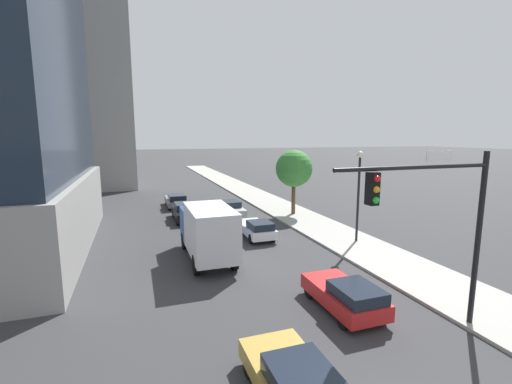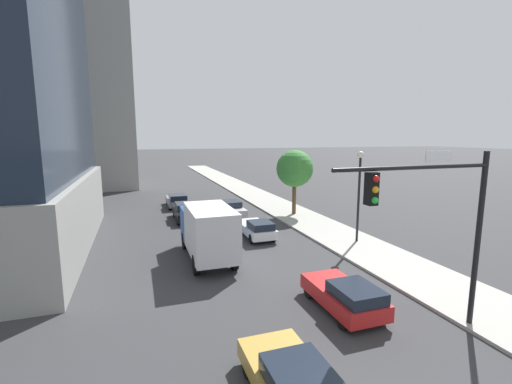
{
  "view_description": "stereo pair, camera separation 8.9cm",
  "coord_description": "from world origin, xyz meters",
  "views": [
    {
      "loc": [
        -5.46,
        -4.79,
        7.24
      ],
      "look_at": [
        0.63,
        12.74,
        4.26
      ],
      "focal_mm": 24.38,
      "sensor_mm": 36.0,
      "label": 1
    },
    {
      "loc": [
        -5.38,
        -4.82,
        7.24
      ],
      "look_at": [
        0.63,
        12.74,
        4.26
      ],
      "focal_mm": 24.38,
      "sensor_mm": 36.0,
      "label": 2
    }
  ],
  "objects": [
    {
      "name": "car_silver",
      "position": [
        2.53,
        25.04,
        0.74
      ],
      "size": [
        1.72,
        4.25,
        1.48
      ],
      "color": "#B7B7BC",
      "rests_on": "ground"
    },
    {
      "name": "car_red",
      "position": [
        2.53,
        6.82,
        0.71
      ],
      "size": [
        1.91,
        4.07,
        1.4
      ],
      "color": "red",
      "rests_on": "ground"
    },
    {
      "name": "car_gray",
      "position": [
        -1.68,
        31.21,
        0.72
      ],
      "size": [
        1.94,
        4.49,
        1.44
      ],
      "color": "slate",
      "rests_on": "ground"
    },
    {
      "name": "street_tree",
      "position": [
        8.14,
        23.85,
        4.32
      ],
      "size": [
        3.35,
        3.35,
        5.88
      ],
      "color": "brown",
      "rests_on": "sidewalk"
    },
    {
      "name": "box_truck",
      "position": [
        -1.68,
        14.72,
        1.85
      ],
      "size": [
        2.37,
        6.62,
        3.32
      ],
      "color": "#1E4799",
      "rests_on": "ground"
    },
    {
      "name": "construction_building",
      "position": [
        -13.08,
        51.44,
        17.8
      ],
      "size": [
        16.53,
        15.42,
        40.21
      ],
      "color": "#9E9B93",
      "rests_on": "ground"
    },
    {
      "name": "street_lamp",
      "position": [
        8.6,
        14.7,
        4.13
      ],
      "size": [
        0.44,
        0.44,
        6.12
      ],
      "color": "black",
      "rests_on": "sidewalk"
    },
    {
      "name": "sidewalk",
      "position": [
        8.18,
        20.0,
        0.07
      ],
      "size": [
        4.31,
        120.0,
        0.15
      ],
      "primitive_type": "cube",
      "color": "#9E9B93",
      "rests_on": "ground"
    },
    {
      "name": "traffic_light_pole",
      "position": [
        4.34,
        4.26,
        4.74
      ],
      "size": [
        6.37,
        0.48,
        6.61
      ],
      "color": "black",
      "rests_on": "sidewalk"
    },
    {
      "name": "car_white",
      "position": [
        2.53,
        18.14,
        0.69
      ],
      "size": [
        1.81,
        4.39,
        1.37
      ],
      "color": "silver",
      "rests_on": "ground"
    },
    {
      "name": "car_black",
      "position": [
        -1.68,
        25.25,
        0.74
      ],
      "size": [
        1.72,
        4.67,
        1.49
      ],
      "color": "black",
      "rests_on": "ground"
    }
  ]
}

